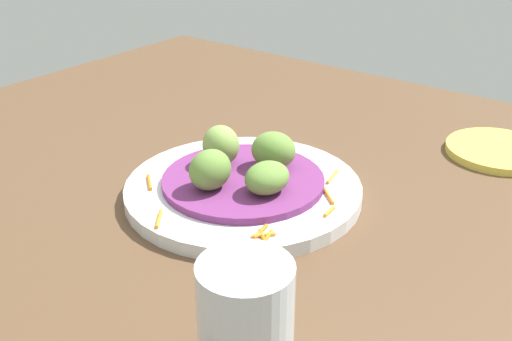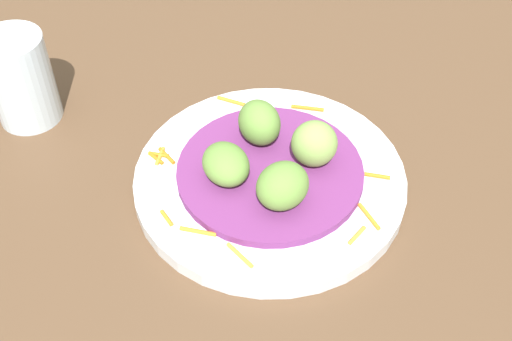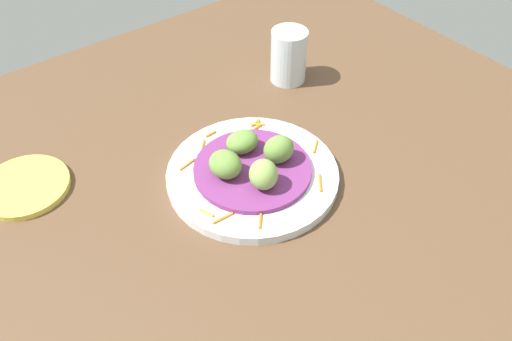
# 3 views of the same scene
# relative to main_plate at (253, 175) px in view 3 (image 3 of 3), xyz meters

# --- Properties ---
(table_surface) EXTENTS (1.10, 1.10, 0.02)m
(table_surface) POSITION_rel_main_plate_xyz_m (0.02, 0.05, -0.02)
(table_surface) COLOR brown
(table_surface) RESTS_ON ground
(main_plate) EXTENTS (0.27, 0.27, 0.02)m
(main_plate) POSITION_rel_main_plate_xyz_m (0.00, 0.00, 0.00)
(main_plate) COLOR silver
(main_plate) RESTS_ON table_surface
(cabbage_bed) EXTENTS (0.18, 0.18, 0.01)m
(cabbage_bed) POSITION_rel_main_plate_xyz_m (-0.00, 0.00, 0.01)
(cabbage_bed) COLOR #702D6B
(cabbage_bed) RESTS_ON main_plate
(carrot_garnish) EXTENTS (0.22, 0.24, 0.00)m
(carrot_garnish) POSITION_rel_main_plate_xyz_m (-0.02, 0.01, 0.01)
(carrot_garnish) COLOR orange
(carrot_garnish) RESTS_ON main_plate
(guac_scoop_left) EXTENTS (0.06, 0.06, 0.04)m
(guac_scoop_left) POSITION_rel_main_plate_xyz_m (-0.01, -0.04, 0.04)
(guac_scoop_left) COLOR olive
(guac_scoop_left) RESTS_ON cabbage_bed
(guac_scoop_center) EXTENTS (0.06, 0.06, 0.05)m
(guac_scoop_center) POSITION_rel_main_plate_xyz_m (0.04, -0.01, 0.04)
(guac_scoop_center) COLOR #84A851
(guac_scoop_center) RESTS_ON cabbage_bed
(guac_scoop_right) EXTENTS (0.05, 0.05, 0.04)m
(guac_scoop_right) POSITION_rel_main_plate_xyz_m (0.01, 0.04, 0.04)
(guac_scoop_right) COLOR olive
(guac_scoop_right) RESTS_ON cabbage_bed
(guac_scoop_back) EXTENTS (0.05, 0.06, 0.03)m
(guac_scoop_back) POSITION_rel_main_plate_xyz_m (-0.04, 0.01, 0.03)
(guac_scoop_back) COLOR olive
(guac_scoop_back) RESTS_ON cabbage_bed
(side_plate_small) EXTENTS (0.14, 0.14, 0.01)m
(side_plate_small) POSITION_rel_main_plate_xyz_m (-0.20, -0.29, -0.00)
(side_plate_small) COLOR #E0CC4C
(side_plate_small) RESTS_ON table_surface
(water_glass) EXTENTS (0.07, 0.07, 0.10)m
(water_glass) POSITION_rel_main_plate_xyz_m (-0.18, 0.22, 0.04)
(water_glass) COLOR silver
(water_glass) RESTS_ON table_surface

